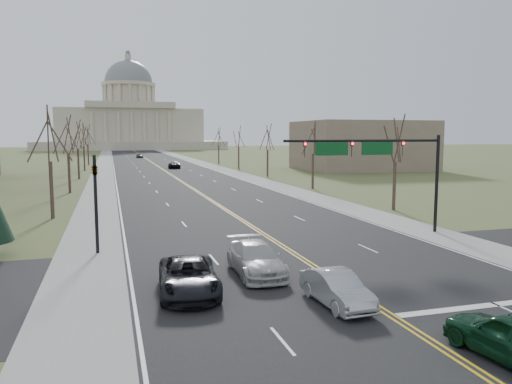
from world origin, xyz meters
TOP-DOWN VIEW (x-y plane):
  - ground at (0.00, 0.00)m, footprint 600.00×600.00m
  - road at (0.00, 110.00)m, footprint 20.00×380.00m
  - cross_road at (0.00, 6.00)m, footprint 120.00×14.00m
  - sidewalk_left at (-12.00, 110.00)m, footprint 4.00×380.00m
  - sidewalk_right at (12.00, 110.00)m, footprint 4.00×380.00m
  - center_line at (0.00, 110.00)m, footprint 0.42×380.00m
  - edge_line_left at (-9.80, 110.00)m, footprint 0.15×380.00m
  - edge_line_right at (9.80, 110.00)m, footprint 0.15×380.00m
  - stop_bar at (5.00, -1.00)m, footprint 9.50×0.50m
  - capitol at (0.00, 249.91)m, footprint 90.00×60.00m
  - signal_mast at (7.45, 13.50)m, footprint 12.12×0.44m
  - signal_left at (-11.50, 13.50)m, footprint 0.32×0.36m
  - tree_r_0 at (15.50, 24.00)m, footprint 3.74×3.74m
  - tree_l_0 at (-15.50, 28.00)m, footprint 3.96×3.96m
  - tree_r_1 at (15.50, 44.00)m, footprint 3.74×3.74m
  - tree_l_1 at (-15.50, 48.00)m, footprint 3.96×3.96m
  - tree_r_2 at (15.50, 64.00)m, footprint 3.74×3.74m
  - tree_l_2 at (-15.50, 68.00)m, footprint 3.96×3.96m
  - tree_r_3 at (15.50, 84.00)m, footprint 3.74×3.74m
  - tree_l_3 at (-15.50, 88.00)m, footprint 3.96×3.96m
  - tree_r_4 at (15.50, 104.00)m, footprint 3.74×3.74m
  - tree_l_4 at (-15.50, 108.00)m, footprint 3.96×3.96m
  - bldg_right_mass at (40.00, 76.00)m, footprint 25.00×20.00m
  - car_sb_inner_lead at (-1.55, 0.86)m, footprint 1.75×4.44m
  - car_sb_outer_lead at (-7.34, 4.20)m, footprint 3.08×5.86m
  - car_sb_inner_second at (-3.52, 6.36)m, footprint 2.39×5.64m
  - car_far_nb at (2.78, 90.65)m, footprint 2.79×5.44m
  - car_far_sb at (-1.57, 142.50)m, footprint 2.12×4.48m

SIDE VIEW (x-z plane):
  - ground at x=0.00m, z-range 0.00..0.00m
  - road at x=0.00m, z-range 0.00..0.01m
  - cross_road at x=0.00m, z-range 0.00..0.01m
  - sidewalk_left at x=-12.00m, z-range 0.00..0.03m
  - sidewalk_right at x=12.00m, z-range 0.00..0.03m
  - center_line at x=0.00m, z-range 0.01..0.02m
  - edge_line_left at x=-9.80m, z-range 0.01..0.02m
  - edge_line_right at x=9.80m, z-range 0.01..0.02m
  - stop_bar at x=5.00m, z-range 0.01..0.02m
  - car_sb_inner_lead at x=-1.55m, z-range 0.01..1.45m
  - car_far_nb at x=2.78m, z-range 0.01..1.48m
  - car_far_sb at x=-1.57m, z-range 0.01..1.49m
  - car_sb_outer_lead at x=-7.34m, z-range 0.01..1.59m
  - car_sb_inner_second at x=-3.52m, z-range 0.01..1.64m
  - signal_left at x=-11.50m, z-range 0.71..6.71m
  - bldg_right_mass at x=40.00m, z-range 0.00..10.00m
  - signal_mast at x=7.45m, z-range 2.16..9.36m
  - tree_r_0 at x=15.50m, z-range 2.30..10.80m
  - tree_r_1 at x=15.50m, z-range 2.30..10.80m
  - tree_r_2 at x=15.50m, z-range 2.30..10.80m
  - tree_r_3 at x=15.50m, z-range 2.30..10.80m
  - tree_r_4 at x=15.50m, z-range 2.30..10.80m
  - tree_l_0 at x=-15.50m, z-range 2.44..11.44m
  - tree_l_1 at x=-15.50m, z-range 2.44..11.44m
  - tree_l_2 at x=-15.50m, z-range 2.44..11.44m
  - tree_l_3 at x=-15.50m, z-range 2.44..11.44m
  - tree_l_4 at x=-15.50m, z-range 2.44..11.44m
  - capitol at x=0.00m, z-range -10.80..39.20m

